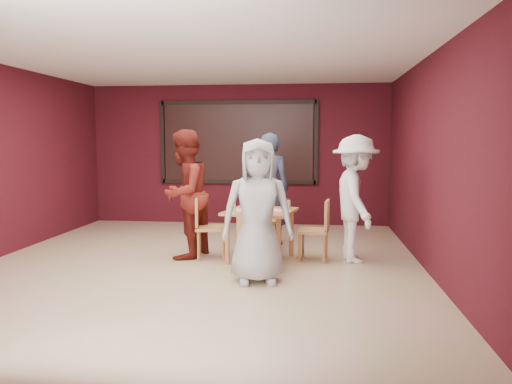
# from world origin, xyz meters

# --- Properties ---
(floor) EXTENTS (7.00, 7.00, 0.00)m
(floor) POSITION_xyz_m (0.00, 0.00, 0.00)
(floor) COLOR tan
(floor) RESTS_ON ground
(window_blinds) EXTENTS (3.00, 0.02, 1.50)m
(window_blinds) POSITION_xyz_m (0.00, 3.45, 1.65)
(window_blinds) COLOR black
(dining_table) EXTENTS (1.06, 1.06, 0.87)m
(dining_table) POSITION_xyz_m (0.78, 0.43, 0.63)
(dining_table) COLOR tan
(dining_table) RESTS_ON floor
(chair_front) EXTENTS (0.48, 0.48, 0.79)m
(chair_front) POSITION_xyz_m (0.78, -0.25, 0.45)
(chair_front) COLOR #AF8144
(chair_front) RESTS_ON floor
(chair_back) EXTENTS (0.54, 0.54, 0.89)m
(chair_back) POSITION_xyz_m (0.74, 1.24, 0.50)
(chair_back) COLOR #AF8144
(chair_back) RESTS_ON floor
(chair_left) EXTENTS (0.49, 0.49, 0.89)m
(chair_left) POSITION_xyz_m (-0.01, 0.46, 0.50)
(chair_left) COLOR #AF8144
(chair_left) RESTS_ON floor
(chair_right) EXTENTS (0.46, 0.46, 0.86)m
(chair_right) POSITION_xyz_m (1.60, 0.48, 0.49)
(chair_right) COLOR #AF8144
(chair_right) RESTS_ON floor
(diner_front) EXTENTS (0.92, 0.68, 1.72)m
(diner_front) POSITION_xyz_m (0.87, -0.68, 0.86)
(diner_front) COLOR #B0B0B0
(diner_front) RESTS_ON floor
(diner_back) EXTENTS (0.67, 0.44, 1.82)m
(diner_back) POSITION_xyz_m (0.80, 1.55, 0.91)
(diner_back) COLOR #313957
(diner_back) RESTS_ON floor
(diner_left) EXTENTS (0.90, 1.05, 1.85)m
(diner_left) POSITION_xyz_m (-0.32, 0.48, 0.92)
(diner_left) COLOR maroon
(diner_left) RESTS_ON floor
(diner_right) EXTENTS (0.83, 1.24, 1.77)m
(diner_right) POSITION_xyz_m (2.11, 0.52, 0.89)
(diner_right) COLOR white
(diner_right) RESTS_ON floor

